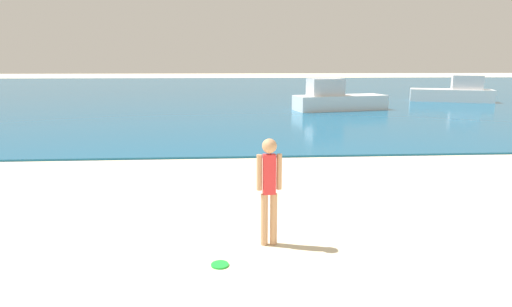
{
  "coord_description": "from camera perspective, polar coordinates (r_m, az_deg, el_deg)",
  "views": [
    {
      "loc": [
        -0.49,
        -0.29,
        2.64
      ],
      "look_at": [
        0.03,
        7.42,
        0.99
      ],
      "focal_mm": 30.15,
      "sensor_mm": 36.0,
      "label": 1
    }
  ],
  "objects": [
    {
      "name": "frisbee",
      "position": [
        5.89,
        -4.82,
        -14.49
      ],
      "size": [
        0.24,
        0.24,
        0.03
      ],
      "primitive_type": "cylinder",
      "color": "green",
      "rests_on": "ground"
    },
    {
      "name": "water",
      "position": [
        41.79,
        -3.18,
        8.47
      ],
      "size": [
        160.0,
        60.0,
        0.06
      ],
      "primitive_type": "cube",
      "color": "#14567F",
      "rests_on": "ground"
    },
    {
      "name": "boat_far",
      "position": [
        31.48,
        24.82,
        7.35
      ],
      "size": [
        5.3,
        3.4,
        1.72
      ],
      "rotation": [
        0.0,
        0.0,
        2.76
      ],
      "color": "white",
      "rests_on": "water"
    },
    {
      "name": "boat_near",
      "position": [
        23.95,
        10.68,
        7.09
      ],
      "size": [
        5.23,
        2.61,
        1.7
      ],
      "rotation": [
        0.0,
        0.0,
        0.21
      ],
      "color": "white",
      "rests_on": "water"
    },
    {
      "name": "person_standing",
      "position": [
        6.18,
        1.76,
        -4.28
      ],
      "size": [
        0.37,
        0.21,
        1.59
      ],
      "rotation": [
        0.0,
        0.0,
        3.22
      ],
      "color": "tan",
      "rests_on": "ground"
    }
  ]
}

